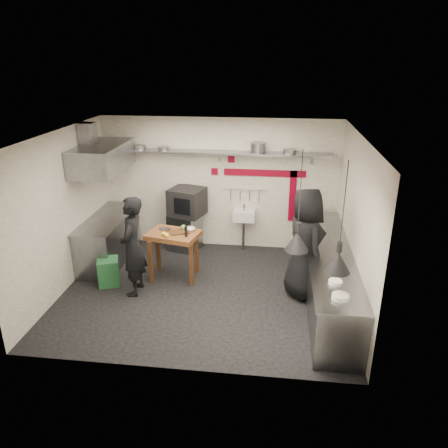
# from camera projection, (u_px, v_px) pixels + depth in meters

# --- Properties ---
(floor) EXTENTS (5.00, 5.00, 0.00)m
(floor) POSITION_uv_depth(u_px,v_px,m) (204.00, 291.00, 7.86)
(floor) COLOR black
(floor) RESTS_ON ground
(ceiling) EXTENTS (5.00, 5.00, 0.00)m
(ceiling) POSITION_uv_depth(u_px,v_px,m) (201.00, 135.00, 6.84)
(ceiling) COLOR beige
(ceiling) RESTS_ON floor
(wall_back) EXTENTS (5.00, 0.04, 2.80)m
(wall_back) POSITION_uv_depth(u_px,v_px,m) (219.00, 184.00, 9.29)
(wall_back) COLOR white
(wall_back) RESTS_ON floor
(wall_front) EXTENTS (5.00, 0.04, 2.80)m
(wall_front) POSITION_uv_depth(u_px,v_px,m) (174.00, 278.00, 5.41)
(wall_front) COLOR white
(wall_front) RESTS_ON floor
(wall_left) EXTENTS (0.04, 4.20, 2.80)m
(wall_left) POSITION_uv_depth(u_px,v_px,m) (62.00, 212.00, 7.63)
(wall_left) COLOR white
(wall_left) RESTS_ON floor
(wall_right) EXTENTS (0.04, 4.20, 2.80)m
(wall_right) POSITION_uv_depth(u_px,v_px,m) (355.00, 225.00, 7.06)
(wall_right) COLOR white
(wall_right) RESTS_ON floor
(red_band_horiz) EXTENTS (1.70, 0.02, 0.14)m
(red_band_horiz) POSITION_uv_depth(u_px,v_px,m) (265.00, 173.00, 9.06)
(red_band_horiz) COLOR maroon
(red_band_horiz) RESTS_ON wall_back
(red_band_vert) EXTENTS (0.14, 0.02, 1.10)m
(red_band_vert) POSITION_uv_depth(u_px,v_px,m) (292.00, 196.00, 9.16)
(red_band_vert) COLOR maroon
(red_band_vert) RESTS_ON wall_back
(red_tile_a) EXTENTS (0.14, 0.02, 0.14)m
(red_tile_a) POSITION_uv_depth(u_px,v_px,m) (231.00, 159.00, 9.04)
(red_tile_a) COLOR maroon
(red_tile_a) RESTS_ON wall_back
(red_tile_b) EXTENTS (0.14, 0.02, 0.14)m
(red_tile_b) POSITION_uv_depth(u_px,v_px,m) (215.00, 171.00, 9.18)
(red_tile_b) COLOR maroon
(red_tile_b) RESTS_ON wall_back
(back_shelf) EXTENTS (4.60, 0.34, 0.04)m
(back_shelf) POSITION_uv_depth(u_px,v_px,m) (218.00, 152.00, 8.86)
(back_shelf) COLOR slate
(back_shelf) RESTS_ON wall_back
(shelf_bracket_left) EXTENTS (0.04, 0.06, 0.24)m
(shelf_bracket_left) POSITION_uv_depth(u_px,v_px,m) (131.00, 153.00, 9.25)
(shelf_bracket_left) COLOR slate
(shelf_bracket_left) RESTS_ON wall_back
(shelf_bracket_mid) EXTENTS (0.04, 0.06, 0.24)m
(shelf_bracket_mid) POSITION_uv_depth(u_px,v_px,m) (219.00, 156.00, 9.03)
(shelf_bracket_mid) COLOR slate
(shelf_bracket_mid) RESTS_ON wall_back
(shelf_bracket_right) EXTENTS (0.04, 0.06, 0.24)m
(shelf_bracket_right) POSITION_uv_depth(u_px,v_px,m) (312.00, 158.00, 8.82)
(shelf_bracket_right) COLOR slate
(shelf_bracket_right) RESTS_ON wall_back
(pan_far_left) EXTENTS (0.31, 0.31, 0.09)m
(pan_far_left) POSITION_uv_depth(u_px,v_px,m) (139.00, 147.00, 9.03)
(pan_far_left) COLOR slate
(pan_far_left) RESTS_ON back_shelf
(pan_mid_left) EXTENTS (0.29, 0.29, 0.07)m
(pan_mid_left) POSITION_uv_depth(u_px,v_px,m) (164.00, 148.00, 8.97)
(pan_mid_left) COLOR slate
(pan_mid_left) RESTS_ON back_shelf
(stock_pot) EXTENTS (0.40, 0.40, 0.20)m
(stock_pot) POSITION_uv_depth(u_px,v_px,m) (258.00, 148.00, 8.72)
(stock_pot) COLOR slate
(stock_pot) RESTS_ON back_shelf
(pan_right) EXTENTS (0.29, 0.29, 0.08)m
(pan_right) POSITION_uv_depth(u_px,v_px,m) (290.00, 151.00, 8.67)
(pan_right) COLOR slate
(pan_right) RESTS_ON back_shelf
(oven_stand) EXTENTS (0.72, 0.69, 0.80)m
(oven_stand) POSITION_uv_depth(u_px,v_px,m) (185.00, 232.00, 9.44)
(oven_stand) COLOR slate
(oven_stand) RESTS_ON floor
(combi_oven) EXTENTS (0.81, 0.79, 0.58)m
(combi_oven) POSITION_uv_depth(u_px,v_px,m) (187.00, 202.00, 9.16)
(combi_oven) COLOR black
(combi_oven) RESTS_ON oven_stand
(oven_door) EXTENTS (0.44, 0.16, 0.46)m
(oven_door) POSITION_uv_depth(u_px,v_px,m) (185.00, 205.00, 8.94)
(oven_door) COLOR maroon
(oven_door) RESTS_ON combi_oven
(oven_glass) EXTENTS (0.36, 0.12, 0.34)m
(oven_glass) POSITION_uv_depth(u_px,v_px,m) (182.00, 207.00, 8.87)
(oven_glass) COLOR black
(oven_glass) RESTS_ON oven_door
(hand_sink) EXTENTS (0.46, 0.34, 0.22)m
(hand_sink) POSITION_uv_depth(u_px,v_px,m) (244.00, 215.00, 9.28)
(hand_sink) COLOR silver
(hand_sink) RESTS_ON wall_back
(sink_tap) EXTENTS (0.03, 0.03, 0.14)m
(sink_tap) POSITION_uv_depth(u_px,v_px,m) (244.00, 207.00, 9.22)
(sink_tap) COLOR slate
(sink_tap) RESTS_ON hand_sink
(sink_drain) EXTENTS (0.06, 0.06, 0.66)m
(sink_drain) POSITION_uv_depth(u_px,v_px,m) (244.00, 235.00, 9.41)
(sink_drain) COLOR slate
(sink_drain) RESTS_ON floor
(utensil_rail) EXTENTS (0.90, 0.02, 0.02)m
(utensil_rail) POSITION_uv_depth(u_px,v_px,m) (245.00, 189.00, 9.22)
(utensil_rail) COLOR slate
(utensil_rail) RESTS_ON wall_back
(counter_right) EXTENTS (0.70, 3.80, 0.90)m
(counter_right) POSITION_uv_depth(u_px,v_px,m) (328.00, 276.00, 7.45)
(counter_right) COLOR slate
(counter_right) RESTS_ON floor
(counter_right_top) EXTENTS (0.76, 3.90, 0.03)m
(counter_right_top) POSITION_uv_depth(u_px,v_px,m) (330.00, 251.00, 7.28)
(counter_right_top) COLOR slate
(counter_right_top) RESTS_ON counter_right
(plate_stack) EXTENTS (0.24, 0.24, 0.07)m
(plate_stack) POSITION_uv_depth(u_px,v_px,m) (340.00, 297.00, 5.83)
(plate_stack) COLOR silver
(plate_stack) RESTS_ON counter_right_top
(small_bowl_right) EXTENTS (0.20, 0.20, 0.05)m
(small_bowl_right) POSITION_uv_depth(u_px,v_px,m) (335.00, 282.00, 6.21)
(small_bowl_right) COLOR silver
(small_bowl_right) RESTS_ON counter_right_top
(counter_left) EXTENTS (0.70, 1.90, 0.90)m
(counter_left) POSITION_uv_depth(u_px,v_px,m) (109.00, 240.00, 8.91)
(counter_left) COLOR slate
(counter_left) RESTS_ON floor
(counter_left_top) EXTENTS (0.76, 2.00, 0.03)m
(counter_left_top) POSITION_uv_depth(u_px,v_px,m) (106.00, 218.00, 8.74)
(counter_left_top) COLOR slate
(counter_left_top) RESTS_ON counter_left
(extractor_hood) EXTENTS (0.78, 1.60, 0.50)m
(extractor_hood) POSITION_uv_depth(u_px,v_px,m) (103.00, 158.00, 8.29)
(extractor_hood) COLOR slate
(extractor_hood) RESTS_ON ceiling
(hood_duct) EXTENTS (0.28, 0.28, 0.50)m
(hood_duct) POSITION_uv_depth(u_px,v_px,m) (88.00, 136.00, 8.17)
(hood_duct) COLOR slate
(hood_duct) RESTS_ON ceiling
(green_bin) EXTENTS (0.48, 0.48, 0.50)m
(green_bin) POSITION_uv_depth(u_px,v_px,m) (109.00, 272.00, 8.02)
(green_bin) COLOR #225F33
(green_bin) RESTS_ON floor
(prep_table) EXTENTS (1.03, 0.82, 0.92)m
(prep_table) POSITION_uv_depth(u_px,v_px,m) (174.00, 255.00, 8.19)
(prep_table) COLOR brown
(prep_table) RESTS_ON floor
(cutting_board) EXTENTS (0.41, 0.36, 0.02)m
(cutting_board) POSITION_uv_depth(u_px,v_px,m) (179.00, 232.00, 8.02)
(cutting_board) COLOR #482A15
(cutting_board) RESTS_ON prep_table
(pepper_mill) EXTENTS (0.06, 0.06, 0.20)m
(pepper_mill) POSITION_uv_depth(u_px,v_px,m) (186.00, 232.00, 7.81)
(pepper_mill) COLOR black
(pepper_mill) RESTS_ON prep_table
(lemon_a) EXTENTS (0.10, 0.10, 0.08)m
(lemon_a) POSITION_uv_depth(u_px,v_px,m) (164.00, 234.00, 7.88)
(lemon_a) COLOR yellow
(lemon_a) RESTS_ON prep_table
(lemon_b) EXTENTS (0.10, 0.10, 0.08)m
(lemon_b) POSITION_uv_depth(u_px,v_px,m) (166.00, 235.00, 7.81)
(lemon_b) COLOR yellow
(lemon_b) RESTS_ON prep_table
(veg_ball) EXTENTS (0.14, 0.14, 0.11)m
(veg_ball) POSITION_uv_depth(u_px,v_px,m) (183.00, 227.00, 8.13)
(veg_ball) COLOR #5B7B35
(veg_ball) RESTS_ON prep_table
(steel_tray) EXTENTS (0.22, 0.19, 0.03)m
(steel_tray) POSITION_uv_depth(u_px,v_px,m) (165.00, 229.00, 8.14)
(steel_tray) COLOR slate
(steel_tray) RESTS_ON prep_table
(bowl) EXTENTS (0.25, 0.25, 0.06)m
(bowl) POSITION_uv_depth(u_px,v_px,m) (190.00, 229.00, 8.10)
(bowl) COLOR silver
(bowl) RESTS_ON prep_table
(heat_lamp_near) EXTENTS (0.39, 0.39, 1.48)m
(heat_lamp_near) POSITION_uv_depth(u_px,v_px,m) (300.00, 202.00, 6.09)
(heat_lamp_near) COLOR black
(heat_lamp_near) RESTS_ON ceiling
(heat_lamp_far) EXTENTS (0.41, 0.41, 1.51)m
(heat_lamp_far) POSITION_uv_depth(u_px,v_px,m) (343.00, 218.00, 5.53)
(heat_lamp_far) COLOR black
(heat_lamp_far) RESTS_ON ceiling
(chef_left) EXTENTS (0.45, 0.66, 1.78)m
(chef_left) POSITION_uv_depth(u_px,v_px,m) (133.00, 246.00, 7.52)
(chef_left) COLOR black
(chef_left) RESTS_ON floor
(chef_right) EXTENTS (0.96, 1.12, 1.95)m
(chef_right) POSITION_uv_depth(u_px,v_px,m) (305.00, 244.00, 7.41)
(chef_right) COLOR black
(chef_right) RESTS_ON floor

